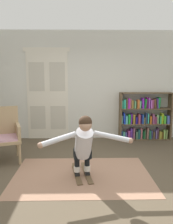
% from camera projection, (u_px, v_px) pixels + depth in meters
% --- Properties ---
extents(ground_plane, '(7.20, 7.20, 0.00)m').
position_uv_depth(ground_plane, '(92.00, 178.00, 3.98)').
color(ground_plane, brown).
extents(back_wall, '(6.00, 0.10, 2.90)m').
position_uv_depth(back_wall, '(88.00, 86.00, 6.31)').
color(back_wall, silver).
rests_on(back_wall, ground).
extents(double_door, '(1.22, 0.05, 2.45)m').
position_uv_depth(double_door, '(48.00, 94.00, 6.26)').
color(double_door, silver).
rests_on(double_door, ground).
extents(rug, '(2.40, 1.66, 0.01)m').
position_uv_depth(rug, '(82.00, 175.00, 4.09)').
color(rug, '#9D745B').
rests_on(rug, ground).
extents(bookshelf, '(1.39, 0.30, 1.28)m').
position_uv_depth(bookshelf, '(144.00, 118.00, 6.27)').
color(bookshelf, brown).
rests_on(bookshelf, ground).
extents(wicker_chair, '(0.77, 0.77, 1.10)m').
position_uv_depth(wicker_chair, '(4.00, 133.00, 4.71)').
color(wicker_chair, tan).
rests_on(wicker_chair, ground).
extents(skis_pair, '(0.39, 0.82, 0.07)m').
position_uv_depth(skis_pair, '(82.00, 173.00, 4.12)').
color(skis_pair, brown).
rests_on(skis_pair, rug).
extents(person_skier, '(1.47, 0.74, 1.06)m').
position_uv_depth(person_skier, '(84.00, 142.00, 3.80)').
color(person_skier, white).
rests_on(person_skier, skis_pair).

